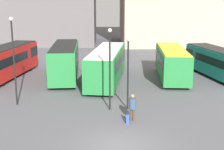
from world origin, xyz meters
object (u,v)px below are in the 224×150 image
at_px(bus_2, 107,64).
at_px(lamp_post_1, 110,63).
at_px(lamp_post_0, 14,55).
at_px(lamp_post_2, 128,67).
at_px(bus_0, 7,61).
at_px(bus_1, 65,60).
at_px(traveler, 132,105).
at_px(bus_3, 172,62).
at_px(bus_4, 215,61).
at_px(suitcase, 128,118).

relative_size(bus_2, lamp_post_1, 1.93).
distance_m(lamp_post_0, lamp_post_2, 8.29).
bearing_deg(bus_2, bus_0, 87.02).
height_order(bus_0, lamp_post_2, lamp_post_2).
bearing_deg(bus_0, bus_1, -85.64).
relative_size(bus_2, traveler, 6.21).
distance_m(bus_3, traveler, 12.33).
height_order(bus_0, traveler, bus_0).
relative_size(bus_4, lamp_post_0, 1.44).
relative_size(bus_4, lamp_post_1, 1.62).
xyz_separation_m(suitcase, lamp_post_1, (-1.09, 2.59, 3.06)).
distance_m(bus_0, lamp_post_0, 9.64).
bearing_deg(lamp_post_2, bus_3, 60.89).
relative_size(suitcase, lamp_post_0, 0.14).
distance_m(bus_0, suitcase, 17.04).
bearing_deg(bus_2, bus_4, -70.88).
distance_m(bus_2, lamp_post_1, 8.23).
xyz_separation_m(bus_4, traveler, (-9.65, -12.38, -0.48)).
bearing_deg(suitcase, bus_2, 14.35).
distance_m(bus_1, bus_4, 15.38).
xyz_separation_m(bus_0, bus_3, (16.54, -0.93, -0.07)).
xyz_separation_m(bus_1, bus_3, (10.61, -0.43, -0.18)).
bearing_deg(bus_2, lamp_post_1, -170.92).
xyz_separation_m(bus_1, bus_4, (15.36, 0.65, -0.28)).
bearing_deg(bus_3, suitcase, 160.90).
bearing_deg(lamp_post_1, bus_2, 90.88).
distance_m(suitcase, lamp_post_2, 3.83).
distance_m(bus_2, lamp_post_0, 9.83).
bearing_deg(bus_2, lamp_post_2, -161.91).
bearing_deg(lamp_post_0, lamp_post_1, -10.21).
relative_size(traveler, lamp_post_0, 0.28).
bearing_deg(suitcase, lamp_post_0, 72.24).
distance_m(bus_1, bus_3, 10.62).
xyz_separation_m(bus_1, lamp_post_1, (4.31, -9.56, 1.56)).
height_order(bus_1, lamp_post_2, lamp_post_2).
height_order(suitcase, lamp_post_2, lamp_post_2).
distance_m(bus_1, suitcase, 13.38).
bearing_deg(lamp_post_0, bus_3, 30.82).
bearing_deg(lamp_post_2, lamp_post_1, -175.92).
bearing_deg(traveler, bus_2, 16.31).
xyz_separation_m(lamp_post_0, lamp_post_2, (8.18, -1.15, -0.69)).
xyz_separation_m(bus_0, bus_2, (10.12, -2.00, -0.00)).
distance_m(bus_1, lamp_post_1, 10.60).
bearing_deg(traveler, suitcase, 151.06).
relative_size(bus_0, lamp_post_2, 2.08).
bearing_deg(traveler, lamp_post_0, 75.48).
bearing_deg(bus_0, bus_3, -84.07).
bearing_deg(bus_3, lamp_post_2, 155.74).
relative_size(bus_1, lamp_post_2, 1.90).
distance_m(bus_0, bus_4, 21.29).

